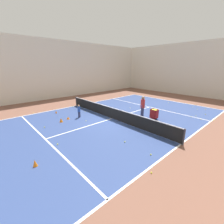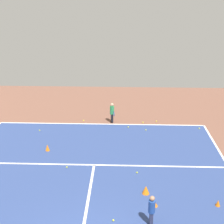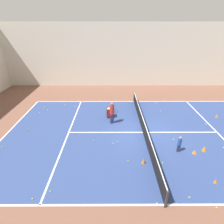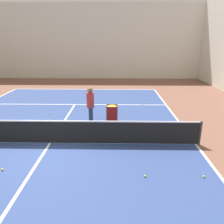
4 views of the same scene
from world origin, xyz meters
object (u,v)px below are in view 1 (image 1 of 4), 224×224
(coach_at_net, at_px, (143,105))
(training_cone_1, at_px, (61,120))
(training_cone_0, at_px, (35,163))
(tennis_net, at_px, (112,113))
(child_midcourt, at_px, (79,110))
(ball_cart, at_px, (154,112))

(coach_at_net, height_order, training_cone_1, coach_at_net)
(training_cone_0, bearing_deg, coach_at_net, 95.95)
(coach_at_net, xyz_separation_m, training_cone_0, (0.94, -9.06, -0.88))
(tennis_net, bearing_deg, child_midcourt, -139.81)
(coach_at_net, bearing_deg, ball_cart, 86.25)
(tennis_net, bearing_deg, ball_cart, 45.60)
(child_midcourt, bearing_deg, training_cone_0, -139.44)
(tennis_net, distance_m, child_midcourt, 2.87)
(child_midcourt, height_order, training_cone_0, child_midcourt)
(tennis_net, relative_size, ball_cart, 13.80)
(ball_cart, bearing_deg, child_midcourt, -136.83)
(coach_at_net, xyz_separation_m, child_midcourt, (-3.60, -4.15, -0.40))
(child_midcourt, relative_size, training_cone_0, 3.45)
(training_cone_1, bearing_deg, training_cone_0, -35.82)
(ball_cart, height_order, training_cone_1, ball_cart)
(child_midcourt, xyz_separation_m, training_cone_1, (0.06, -1.68, -0.47))
(tennis_net, distance_m, training_cone_0, 7.17)
(ball_cart, bearing_deg, training_cone_1, -127.22)
(tennis_net, xyz_separation_m, training_cone_1, (-2.13, -3.53, -0.34))
(training_cone_0, relative_size, training_cone_1, 0.97)
(tennis_net, height_order, coach_at_net, coach_at_net)
(child_midcourt, xyz_separation_m, ball_cart, (4.65, 4.36, -0.03))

